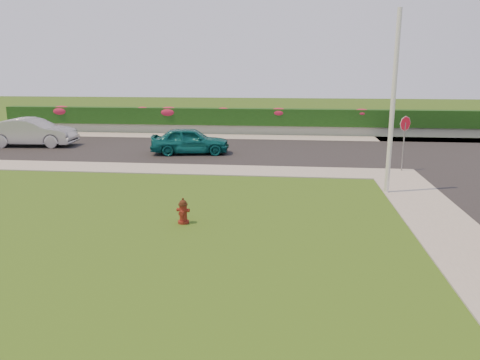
# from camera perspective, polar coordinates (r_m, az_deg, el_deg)

# --- Properties ---
(ground) EXTENTS (120.00, 120.00, 0.00)m
(ground) POSITION_cam_1_polar(r_m,az_deg,el_deg) (11.64, -7.68, -8.29)
(ground) COLOR black
(ground) RESTS_ON ground
(street_far) EXTENTS (26.00, 8.00, 0.04)m
(street_far) POSITION_cam_1_polar(r_m,az_deg,el_deg) (26.02, -11.04, 3.77)
(street_far) COLOR black
(street_far) RESTS_ON ground
(sidewalk_far) EXTENTS (24.00, 2.00, 0.04)m
(sidewalk_far) POSITION_cam_1_polar(r_m,az_deg,el_deg) (21.76, -17.42, 1.52)
(sidewalk_far) COLOR gray
(sidewalk_far) RESTS_ON ground
(curb_corner) EXTENTS (2.00, 2.00, 0.04)m
(curb_corner) POSITION_cam_1_polar(r_m,az_deg,el_deg) (20.40, 18.31, 0.69)
(curb_corner) COLOR gray
(curb_corner) RESTS_ON ground
(sidewalk_beyond) EXTENTS (34.00, 2.00, 0.04)m
(sidewalk_beyond) POSITION_cam_1_polar(r_m,az_deg,el_deg) (30.02, -0.85, 5.28)
(sidewalk_beyond) COLOR gray
(sidewalk_beyond) RESTS_ON ground
(retaining_wall) EXTENTS (34.00, 0.40, 0.60)m
(retaining_wall) POSITION_cam_1_polar(r_m,az_deg,el_deg) (31.45, -0.51, 6.17)
(retaining_wall) COLOR gray
(retaining_wall) RESTS_ON ground
(hedge) EXTENTS (32.00, 0.90, 1.10)m
(hedge) POSITION_cam_1_polar(r_m,az_deg,el_deg) (31.46, -0.49, 7.73)
(hedge) COLOR black
(hedge) RESTS_ON retaining_wall
(fire_hydrant) EXTENTS (0.38, 0.36, 0.74)m
(fire_hydrant) POSITION_cam_1_polar(r_m,az_deg,el_deg) (13.34, -6.95, -3.82)
(fire_hydrant) COLOR #56130D
(fire_hydrant) RESTS_ON ground
(sedan_teal) EXTENTS (4.15, 2.19, 1.34)m
(sedan_teal) POSITION_cam_1_polar(r_m,az_deg,el_deg) (23.96, -6.11, 4.80)
(sedan_teal) COLOR #0B5455
(sedan_teal) RESTS_ON street_far
(sedan_silver) EXTENTS (4.84, 2.00, 1.56)m
(sedan_silver) POSITION_cam_1_polar(r_m,az_deg,el_deg) (28.68, -23.99, 5.35)
(sedan_silver) COLOR #A1A3A9
(sedan_silver) RESTS_ON street_far
(utility_pole) EXTENTS (0.16, 0.16, 6.21)m
(utility_pole) POSITION_cam_1_polar(r_m,az_deg,el_deg) (16.80, 18.13, 8.76)
(utility_pole) COLOR silver
(utility_pole) RESTS_ON ground
(stop_sign) EXTENTS (0.52, 0.41, 2.36)m
(stop_sign) POSITION_cam_1_polar(r_m,az_deg,el_deg) (20.86, 19.44, 5.67)
(stop_sign) COLOR slate
(stop_sign) RESTS_ON ground
(flower_clump_a) EXTENTS (1.43, 0.92, 0.71)m
(flower_clump_a) POSITION_cam_1_polar(r_m,az_deg,el_deg) (34.91, -20.90, 7.87)
(flower_clump_a) COLOR #B21E46
(flower_clump_a) RESTS_ON hedge
(flower_clump_b) EXTENTS (1.07, 0.69, 0.54)m
(flower_clump_b) POSITION_cam_1_polar(r_m,az_deg,el_deg) (32.70, -11.81, 8.26)
(flower_clump_b) COLOR #B21E46
(flower_clump_b) RESTS_ON hedge
(flower_clump_c) EXTENTS (1.43, 0.92, 0.71)m
(flower_clump_c) POSITION_cam_1_polar(r_m,az_deg,el_deg) (32.19, -8.67, 8.19)
(flower_clump_c) COLOR #B21E46
(flower_clump_c) RESTS_ON hedge
(flower_clump_d) EXTENTS (1.04, 0.67, 0.52)m
(flower_clump_d) POSITION_cam_1_polar(r_m,az_deg,el_deg) (31.44, -2.05, 8.35)
(flower_clump_d) COLOR #B21E46
(flower_clump_d) RESTS_ON hedge
(flower_clump_e) EXTENTS (1.25, 0.80, 0.63)m
(flower_clump_e) POSITION_cam_1_polar(r_m,az_deg,el_deg) (31.12, 4.74, 8.18)
(flower_clump_e) COLOR #B21E46
(flower_clump_e) RESTS_ON hedge
(flower_clump_f) EXTENTS (1.15, 0.74, 0.57)m
(flower_clump_f) POSITION_cam_1_polar(r_m,az_deg,el_deg) (31.43, 14.59, 7.89)
(flower_clump_f) COLOR #B21E46
(flower_clump_f) RESTS_ON hedge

